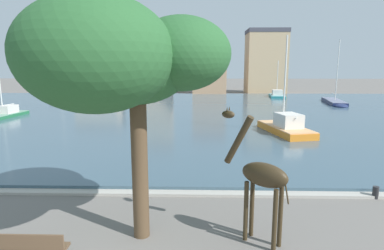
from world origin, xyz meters
TOP-DOWN VIEW (x-y plane):
  - harbor_water at (0.00, 31.52)m, footprint 91.95×49.65m
  - quay_edge_coping at (0.00, 6.45)m, footprint 91.95×0.50m
  - giraffe_statue at (4.56, 2.93)m, footprint 2.01×1.75m
  - sailboat_black at (-19.57, 43.73)m, footprint 2.55×9.13m
  - sailboat_navy at (21.67, 38.42)m, footprint 3.74×9.93m
  - sailboat_green at (-17.25, 25.09)m, footprint 2.11×6.14m
  - sailboat_teal at (16.13, 49.38)m, footprint 3.13×7.15m
  - sailboat_orange at (9.30, 18.57)m, footprint 3.44×7.05m
  - shade_tree at (0.67, 3.09)m, footprint 5.54×5.87m
  - mooring_bollard at (9.91, 6.30)m, footprint 0.24×0.24m
  - park_bench at (-1.71, 1.65)m, footprint 1.80×0.44m
  - townhouse_tall_gabled at (-18.52, 60.33)m, footprint 8.91×7.07m
  - townhouse_end_terrace at (-7.04, 62.14)m, footprint 7.50×6.12m
  - townhouse_corner_house at (4.49, 58.38)m, footprint 6.63×7.92m
  - townhouse_narrow_midrow at (16.19, 60.51)m, footprint 8.00×6.61m

SIDE VIEW (x-z plane):
  - quay_edge_coping at x=0.00m, z-range 0.00..0.12m
  - harbor_water at x=0.00m, z-range 0.00..0.25m
  - mooring_bollard at x=9.91m, z-range 0.00..0.50m
  - sailboat_navy at x=21.67m, z-range -4.12..4.91m
  - sailboat_black at x=-19.57m, z-range -4.20..5.12m
  - sailboat_teal at x=16.13m, z-range -2.74..3.71m
  - park_bench at x=-1.71m, z-range 0.03..0.95m
  - sailboat_green at x=-17.25m, z-range -3.77..4.76m
  - sailboat_orange at x=9.30m, z-range -3.23..4.43m
  - giraffe_statue at x=4.56m, z-range 0.04..4.12m
  - townhouse_tall_gabled at x=-18.52m, z-range 0.01..8.00m
  - townhouse_corner_house at x=4.49m, z-range 0.01..9.10m
  - shade_tree at x=0.67m, z-range 1.93..9.02m
  - townhouse_end_terrace at x=-7.04m, z-range 0.02..12.77m
  - townhouse_narrow_midrow at x=16.19m, z-range 0.02..12.90m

